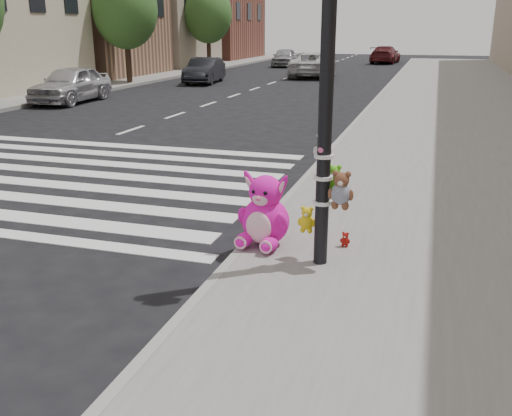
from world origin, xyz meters
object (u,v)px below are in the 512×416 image
at_px(pink_bunny, 265,215).
at_px(red_teddy, 345,239).
at_px(car_dark_far, 204,70).
at_px(car_white_near, 313,65).
at_px(signal_pole, 328,124).
at_px(car_silver_far, 71,84).

relative_size(pink_bunny, red_teddy, 4.95).
distance_m(car_dark_far, car_white_near, 7.10).
bearing_deg(pink_bunny, car_dark_far, 121.55).
bearing_deg(signal_pole, pink_bunny, 156.36).
distance_m(signal_pole, car_silver_far, 18.12).
bearing_deg(red_teddy, car_white_near, 109.98).
relative_size(pink_bunny, car_silver_far, 0.24).
height_order(pink_bunny, red_teddy, pink_bunny).
bearing_deg(car_silver_far, pink_bunny, -51.34).
xyz_separation_m(signal_pole, car_silver_far, (-12.43, 13.13, -1.10)).
relative_size(signal_pole, car_white_near, 0.78).
relative_size(signal_pole, car_silver_far, 0.97).
distance_m(signal_pole, pink_bunny, 1.56).
relative_size(signal_pole, car_dark_far, 1.01).
distance_m(car_silver_far, car_dark_far, 9.17).
bearing_deg(car_white_near, signal_pole, 97.56).
xyz_separation_m(signal_pole, car_white_near, (-5.82, 27.46, -1.10)).
xyz_separation_m(pink_bunny, red_teddy, (1.01, 0.23, -0.30)).
bearing_deg(pink_bunny, red_teddy, 20.40).
distance_m(signal_pole, car_dark_far, 24.49).
bearing_deg(red_teddy, signal_pole, -99.43).
xyz_separation_m(red_teddy, car_white_near, (-6.00, 26.87, 0.47)).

